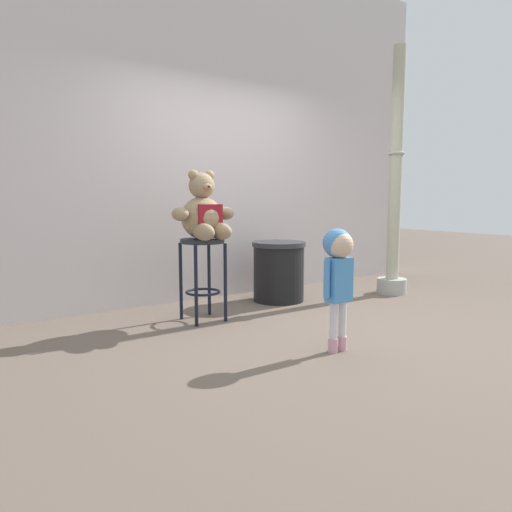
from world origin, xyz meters
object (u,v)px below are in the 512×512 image
(lamppost, at_px, (395,198))
(teddy_bear, at_px, (204,214))
(bar_stool_with_teddy, at_px, (203,262))
(child_walking, at_px, (338,263))
(trash_bin, at_px, (279,271))

(lamppost, bearing_deg, teddy_bear, 176.34)
(bar_stool_with_teddy, distance_m, child_walking, 1.42)
(child_walking, bearing_deg, bar_stool_with_teddy, -82.58)
(bar_stool_with_teddy, relative_size, child_walking, 0.84)
(lamppost, bearing_deg, trash_bin, 161.54)
(teddy_bear, relative_size, child_walking, 0.68)
(teddy_bear, xyz_separation_m, child_walking, (0.38, -1.33, -0.33))
(child_walking, height_order, trash_bin, child_walking)
(bar_stool_with_teddy, bearing_deg, lamppost, -4.37)
(teddy_bear, relative_size, trash_bin, 0.94)
(trash_bin, bearing_deg, bar_stool_with_teddy, -166.30)
(bar_stool_with_teddy, relative_size, trash_bin, 1.16)
(child_walking, distance_m, trash_bin, 1.81)
(teddy_bear, height_order, lamppost, lamppost)
(teddy_bear, bearing_deg, trash_bin, 15.21)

